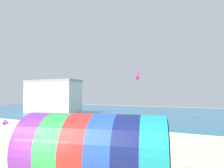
% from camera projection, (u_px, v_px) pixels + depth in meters
% --- Properties ---
extents(sea, '(120.00, 40.00, 0.10)m').
position_uv_depth(sea, '(173.00, 114.00, 41.85)').
color(sea, '#236084').
rests_on(sea, ground).
extents(giant_inflatable_tube, '(7.33, 4.98, 3.47)m').
position_uv_depth(giant_inflatable_tube, '(95.00, 150.00, 9.51)').
color(giant_inflatable_tube, purple).
rests_on(giant_inflatable_tube, ground).
extents(kite_magenta_box, '(0.41, 0.41, 0.97)m').
position_uv_depth(kite_magenta_box, '(138.00, 76.00, 23.66)').
color(kite_magenta_box, '#D1339E').
extents(bystander_near_water, '(0.41, 0.41, 1.72)m').
position_uv_depth(bystander_near_water, '(73.00, 132.00, 18.26)').
color(bystander_near_water, '#383D56').
rests_on(bystander_near_water, ground).
extents(promenade_building, '(12.61, 4.68, 7.27)m').
position_uv_depth(promenade_building, '(52.00, 97.00, 43.38)').
color(promenade_building, silver).
rests_on(promenade_building, ground).
extents(beach_flag, '(0.47, 0.36, 2.62)m').
position_uv_depth(beach_flag, '(7.00, 124.00, 13.64)').
color(beach_flag, silver).
rests_on(beach_flag, ground).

